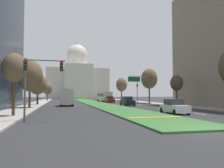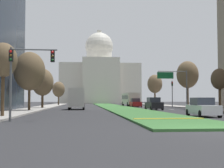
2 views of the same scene
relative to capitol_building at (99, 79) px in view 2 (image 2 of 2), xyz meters
name	(u,v)px [view 2 (image 2 of 2)]	position (x,y,z in m)	size (l,w,h in m)	color
ground_plane	(111,106)	(0.00, -52.06, -9.67)	(260.00, 260.00, 0.00)	#2B2B2D
grass_median	(114,107)	(0.00, -57.36, -9.60)	(5.68, 95.31, 0.14)	#386B33
median_curb_nose	(169,119)	(0.00, -97.63, -9.51)	(5.11, 0.50, 0.04)	gold
lane_dashes_right	(152,107)	(7.26, -60.15, -9.67)	(0.16, 63.71, 0.01)	silver
sidewalk_left	(42,107)	(-13.67, -62.65, -9.60)	(4.00, 95.31, 0.15)	#9E9991
sidewalk_right	(188,107)	(13.67, -62.65, -9.60)	(4.00, 95.31, 0.15)	#9E9991
capitol_building	(99,79)	(0.00, 0.00, 0.00)	(30.00, 25.31, 29.11)	beige
traffic_light_near_left	(23,67)	(-10.33, -97.30, -5.88)	(3.34, 0.35, 5.20)	#515456
traffic_light_far_right	(172,90)	(11.17, -61.08, -6.36)	(0.28, 0.35, 5.20)	#515456
overhead_guide_sign	(176,81)	(9.48, -68.90, -5.04)	(5.21, 0.20, 6.50)	#515456
street_tree_left_near	(3,61)	(-12.85, -92.84, -4.87)	(2.33, 2.33, 6.33)	#4C3823
street_tree_left_mid	(30,71)	(-13.12, -78.78, -4.47)	(4.04, 4.04, 7.74)	#4C3823
street_tree_right_mid	(219,79)	(12.40, -79.20, -5.41)	(2.31, 2.31, 5.77)	#4C3823
street_tree_left_far	(43,82)	(-13.08, -66.42, -5.22)	(3.71, 3.71, 6.79)	#4C3823
street_tree_right_far	(188,75)	(12.91, -64.98, -3.61)	(3.99, 3.99, 8.58)	#4C3823
street_tree_left_distant	(59,89)	(-12.55, -39.63, -5.53)	(3.20, 3.20, 6.16)	#4C3823
street_tree_right_distant	(155,84)	(12.64, -40.44, -4.06)	(3.90, 3.90, 8.08)	#4C3823
sedan_lead_stopped	(203,108)	(4.43, -92.91, -8.88)	(1.95, 4.39, 1.69)	silver
sedan_midblock	(154,104)	(4.17, -75.21, -8.82)	(1.99, 4.17, 1.83)	black
sedan_distant	(135,103)	(4.16, -59.35, -8.85)	(1.91, 4.50, 1.76)	maroon
box_truck_delivery	(77,98)	(-7.13, -72.53, -7.99)	(2.40, 6.40, 3.20)	#BCBCC1
city_bus	(130,98)	(4.43, -50.85, -7.90)	(2.62, 11.00, 2.95)	beige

